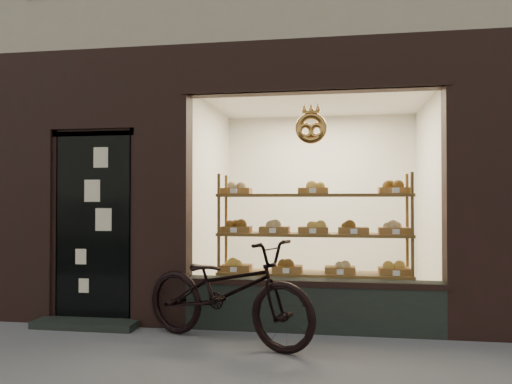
# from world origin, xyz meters

# --- Properties ---
(display_shelf) EXTENTS (2.20, 0.45, 1.70)m
(display_shelf) POSITION_xyz_m (0.45, 2.55, 0.85)
(display_shelf) COLOR brown
(display_shelf) RESTS_ON ground
(bicycle) EXTENTS (2.04, 1.37, 1.02)m
(bicycle) POSITION_xyz_m (-0.36, 1.57, 0.51)
(bicycle) COLOR black
(bicycle) RESTS_ON ground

